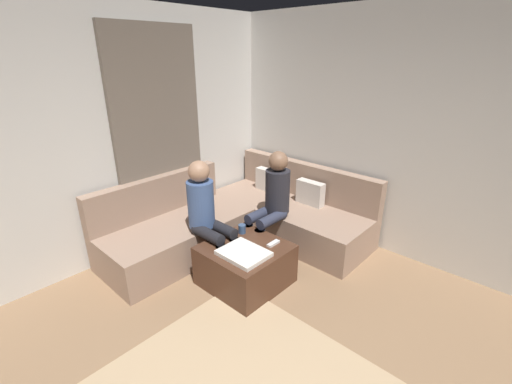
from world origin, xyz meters
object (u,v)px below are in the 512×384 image
object	(u,v)px
ottoman	(245,265)
game_remote	(273,243)
sectional_couch	(243,220)
person_on_couch_side	(207,213)
person_on_couch_back	(272,200)
coffee_mug	(242,229)

from	to	relation	value
ottoman	game_remote	xyz separation A→B (m)	(0.18, 0.22, 0.22)
sectional_couch	ottoman	xyz separation A→B (m)	(0.63, -0.60, -0.07)
sectional_couch	person_on_couch_side	distance (m)	0.78
sectional_couch	person_on_couch_back	xyz separation A→B (m)	(0.42, 0.06, 0.38)
person_on_couch_side	ottoman	bearing A→B (deg)	97.90
sectional_couch	coffee_mug	distance (m)	0.61
ottoman	game_remote	world-z (taller)	game_remote
ottoman	coffee_mug	distance (m)	0.38
coffee_mug	game_remote	world-z (taller)	coffee_mug
game_remote	person_on_couch_back	bearing A→B (deg)	131.99
coffee_mug	person_on_couch_side	xyz separation A→B (m)	(-0.26, -0.25, 0.19)
ottoman	coffee_mug	size ratio (longest dim) A/B	8.00
sectional_couch	coffee_mug	world-z (taller)	sectional_couch
game_remote	person_on_couch_back	size ratio (longest dim) A/B	0.12
ottoman	coffee_mug	world-z (taller)	coffee_mug
game_remote	person_on_couch_side	bearing A→B (deg)	-156.52
sectional_couch	game_remote	distance (m)	0.90
sectional_couch	game_remote	world-z (taller)	sectional_couch
sectional_couch	coffee_mug	xyz separation A→B (m)	(0.41, -0.42, 0.19)
coffee_mug	ottoman	bearing A→B (deg)	-39.29
game_remote	sectional_couch	bearing A→B (deg)	154.82
person_on_couch_back	person_on_couch_side	size ratio (longest dim) A/B	1.00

